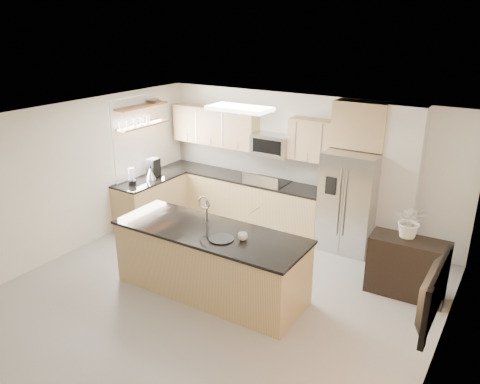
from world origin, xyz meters
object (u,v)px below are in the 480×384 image
Objects in this scene: island at (210,261)px; microwave at (272,145)px; coffee_maker at (153,168)px; platter at (221,239)px; bowl at (153,100)px; range at (267,204)px; cup at (243,237)px; blender at (132,178)px; kettle at (150,173)px; refrigerator at (350,201)px; television at (425,291)px; credenza at (407,267)px; flower_vase at (412,213)px.

microwave is at bearing 99.10° from island.
platter is at bearing -31.69° from coffee_maker.
bowl is at bearing -161.68° from microwave.
platter is (0.77, -2.68, 0.54)m from range.
blender reaches higher than cup.
island is at bearing -30.42° from kettle.
blender is at bearing -96.32° from kettle.
kettle reaches higher than platter.
blender reaches higher than platter.
refrigerator is 3.62m from television.
cup is 0.36× the size of coffee_maker.
island is 2.78m from blender.
range is 3.26× the size of platter.
credenza is at bearing 37.90° from cup.
refrigerator reaches higher than television.
coffee_maker is at bearing 113.76° from kettle.
platter is 0.33× the size of television.
bowl reaches higher than microwave.
refrigerator reaches higher than island.
platter is 2.80m from television.
range is 2.57m from island.
range is at bearing 161.62° from flower_vase.
credenza is (1.28, -0.99, -0.44)m from refrigerator.
credenza is at bearing -57.07° from flower_vase.
platter is 1.03× the size of blender.
credenza is 2.50m from cup.
credenza is 5.00m from kettle.
platter is (0.32, -0.15, 0.51)m from island.
credenza is (2.48, 1.49, -0.06)m from island.
island is 0.79m from cup.
bowl is 5.26m from flower_vase.
island is 2.72× the size of television.
kettle is at bearing 149.03° from island.
island reaches higher than kettle.
coffee_maker is at bearing -166.99° from refrigerator.
blender is 0.46m from kettle.
coffee_maker reaches higher than credenza.
blender is 1.05× the size of bowl.
cup is (1.02, -2.53, 0.58)m from range.
kettle is 0.24× the size of television.
range is 1.48× the size of flower_vase.
refrigerator is at bearing 63.47° from island.
television is at bearing -21.49° from coffee_maker.
credenza is 5.07m from coffee_maker.
microwave is 3.37m from credenza.
coffee_maker is at bearing 68.51° from television.
refrigerator is (1.66, -0.05, 0.42)m from range.
kettle reaches higher than credenza.
refrigerator reaches higher than range.
credenza is 3.05× the size of coffee_maker.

